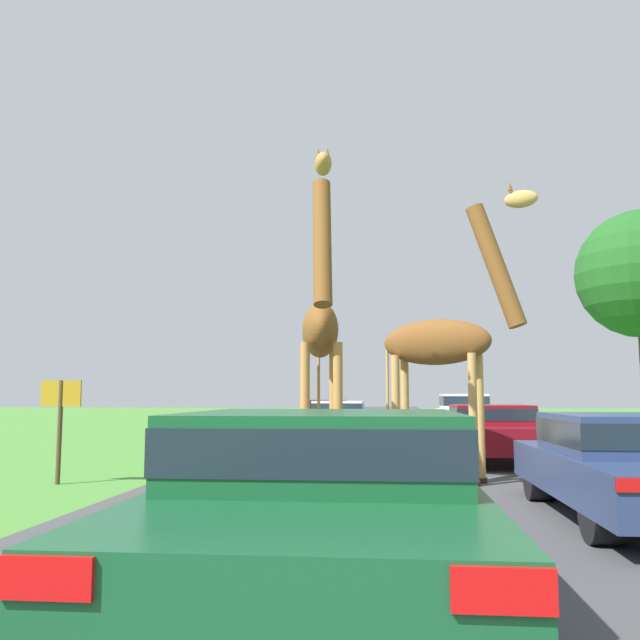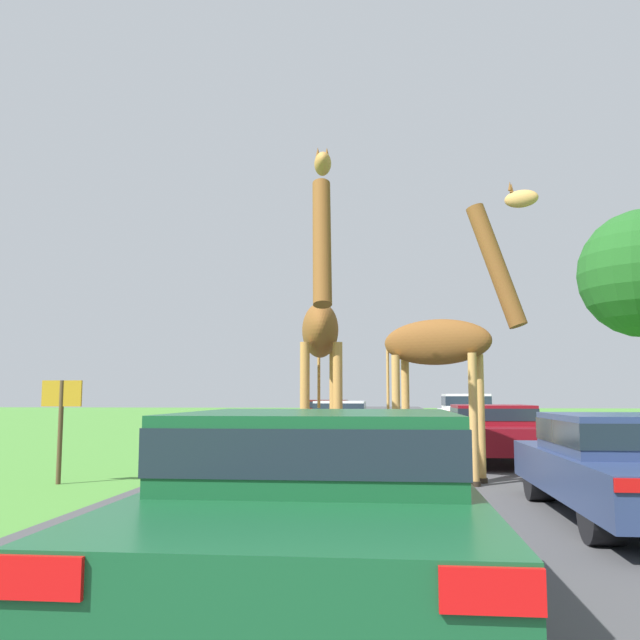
% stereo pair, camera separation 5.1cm
% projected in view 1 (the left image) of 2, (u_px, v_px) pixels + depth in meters
% --- Properties ---
extents(road, '(7.74, 120.00, 0.00)m').
position_uv_depth(road, '(384.00, 430.00, 29.19)').
color(road, '#424244').
rests_on(road, ground).
extents(giraffe_near_road, '(0.84, 2.68, 5.07)m').
position_uv_depth(giraffe_near_road, '(320.00, 330.00, 10.66)').
color(giraffe_near_road, '#B77F3D').
rests_on(giraffe_near_road, ground).
extents(giraffe_companion, '(2.72, 1.38, 5.07)m').
position_uv_depth(giraffe_companion, '(448.00, 337.00, 11.72)').
color(giraffe_companion, tan).
rests_on(giraffe_companion, ground).
extents(car_lead_maroon, '(1.96, 4.43, 1.37)m').
position_uv_depth(car_lead_maroon, '(325.00, 506.00, 4.53)').
color(car_lead_maroon, '#144C28').
rests_on(car_lead_maroon, ground).
extents(car_queue_right, '(1.74, 4.16, 1.29)m').
position_uv_depth(car_queue_right, '(339.00, 420.00, 21.55)').
color(car_queue_right, silver).
rests_on(car_queue_right, ground).
extents(car_queue_left, '(1.82, 4.11, 1.26)m').
position_uv_depth(car_queue_left, '(491.00, 431.00, 14.91)').
color(car_queue_left, maroon).
rests_on(car_queue_left, ground).
extents(car_far_ahead, '(1.75, 4.79, 1.25)m').
position_uv_depth(car_far_ahead, '(625.00, 462.00, 8.13)').
color(car_far_ahead, navy).
rests_on(car_far_ahead, ground).
extents(car_verge_right, '(1.77, 4.49, 1.53)m').
position_uv_depth(car_verge_right, '(464.00, 413.00, 24.81)').
color(car_verge_right, silver).
rests_on(car_verge_right, ground).
extents(car_rear_follower, '(1.90, 4.18, 1.28)m').
position_uv_depth(car_rear_follower, '(325.00, 414.00, 28.09)').
color(car_rear_follower, '#561914').
rests_on(car_rear_follower, ground).
extents(sign_post, '(0.70, 0.08, 1.73)m').
position_uv_depth(sign_post, '(60.00, 412.00, 11.41)').
color(sign_post, '#4C3823').
rests_on(sign_post, ground).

